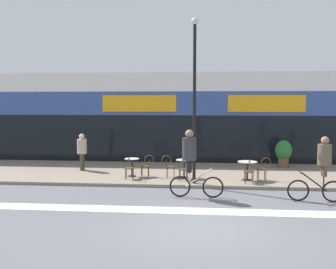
{
  "coord_description": "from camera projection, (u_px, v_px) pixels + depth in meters",
  "views": [
    {
      "loc": [
        0.18,
        -9.81,
        3.18
      ],
      "look_at": [
        -1.42,
        7.0,
        1.79
      ],
      "focal_mm": 42.0,
      "sensor_mm": 36.0,
      "label": 1
    }
  ],
  "objects": [
    {
      "name": "cafe_chair_2_near",
      "position": [
        249.0,
        170.0,
        14.78
      ],
      "size": [
        0.42,
        0.58,
        0.9
      ],
      "rotation": [
        0.0,
        0.0,
        1.61
      ],
      "color": "#4C3823",
      "rests_on": "sidewalk_slab"
    },
    {
      "name": "cafe_chair_1_side",
      "position": [
        169.0,
        165.0,
        15.96
      ],
      "size": [
        0.59,
        0.42,
        0.9
      ],
      "rotation": [
        0.0,
        0.0,
        0.06
      ],
      "color": "#4C3823",
      "rests_on": "sidewalk_slab"
    },
    {
      "name": "storefront_facade",
      "position": [
        202.0,
        117.0,
        21.68
      ],
      "size": [
        40.0,
        4.06,
        4.69
      ],
      "color": "silver",
      "rests_on": "ground"
    },
    {
      "name": "lamp_post",
      "position": [
        194.0,
        91.0,
        14.58
      ],
      "size": [
        0.26,
        0.26,
        6.15
      ],
      "color": "black",
      "rests_on": "sidewalk_slab"
    },
    {
      "name": "pedestrian_far_end",
      "position": [
        82.0,
        149.0,
        17.65
      ],
      "size": [
        0.45,
        0.45,
        1.65
      ],
      "rotation": [
        0.0,
        0.0,
        -0.07
      ],
      "color": "#4C3D2D",
      "rests_on": "sidewalk_slab"
    },
    {
      "name": "bistro_table_2",
      "position": [
        247.0,
        167.0,
        15.4
      ],
      "size": [
        0.76,
        0.76,
        0.74
      ],
      "color": "black",
      "rests_on": "sidewalk_slab"
    },
    {
      "name": "cyclist_1",
      "position": [
        322.0,
        165.0,
        12.46
      ],
      "size": [
        1.77,
        0.5,
        2.1
      ],
      "rotation": [
        0.0,
        0.0,
        3.1
      ],
      "color": "black",
      "rests_on": "ground"
    },
    {
      "name": "cyclist_0",
      "position": [
        191.0,
        158.0,
        13.07
      ],
      "size": [
        1.81,
        0.5,
        2.27
      ],
      "rotation": [
        0.0,
        0.0,
        -0.02
      ],
      "color": "black",
      "rests_on": "ground"
    },
    {
      "name": "bistro_table_1",
      "position": [
        184.0,
        165.0,
        15.91
      ],
      "size": [
        0.65,
        0.65,
        0.74
      ],
      "color": "black",
      "rests_on": "sidewalk_slab"
    },
    {
      "name": "bike_lane_stripe",
      "position": [
        198.0,
        211.0,
        11.49
      ],
      "size": [
        36.0,
        0.7,
        0.01
      ],
      "primitive_type": "cube",
      "color": "silver",
      "rests_on": "ground"
    },
    {
      "name": "bistro_table_0",
      "position": [
        132.0,
        164.0,
        16.18
      ],
      "size": [
        0.6,
        0.6,
        0.75
      ],
      "color": "black",
      "rests_on": "sidewalk_slab"
    },
    {
      "name": "cafe_chair_2_side",
      "position": [
        264.0,
        167.0,
        15.34
      ],
      "size": [
        0.58,
        0.41,
        0.9
      ],
      "rotation": [
        0.0,
        0.0,
        3.18
      ],
      "color": "#4C3823",
      "rests_on": "sidewalk_slab"
    },
    {
      "name": "planter_pot",
      "position": [
        283.0,
        152.0,
        18.38
      ],
      "size": [
        0.78,
        0.78,
        1.28
      ],
      "color": "brown",
      "rests_on": "sidewalk_slab"
    },
    {
      "name": "cafe_chair_1_near",
      "position": [
        183.0,
        168.0,
        15.29
      ],
      "size": [
        0.43,
        0.59,
        0.9
      ],
      "rotation": [
        0.0,
        0.0,
        1.5
      ],
      "color": "#4C3823",
      "rests_on": "sidewalk_slab"
    },
    {
      "name": "sidewalk_slab",
      "position": [
        201.0,
        174.0,
        17.2
      ],
      "size": [
        40.0,
        5.5,
        0.12
      ],
      "primitive_type": "cube",
      "color": "gray",
      "rests_on": "ground"
    },
    {
      "name": "cafe_chair_0_side",
      "position": [
        147.0,
        164.0,
        16.13
      ],
      "size": [
        0.58,
        0.42,
        0.9
      ],
      "rotation": [
        0.0,
        0.0,
        3.19
      ],
      "color": "#4C3823",
      "rests_on": "sidewalk_slab"
    },
    {
      "name": "cafe_chair_0_near",
      "position": [
        129.0,
        166.0,
        15.56
      ],
      "size": [
        0.42,
        0.59,
        0.9
      ],
      "rotation": [
        0.0,
        0.0,
        1.64
      ],
      "color": "#4C3823",
      "rests_on": "sidewalk_slab"
    },
    {
      "name": "ground_plane",
      "position": [
        197.0,
        227.0,
        10.01
      ],
      "size": [
        120.0,
        120.0,
        0.0
      ],
      "primitive_type": "plane",
      "color": "#5B5B60"
    }
  ]
}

